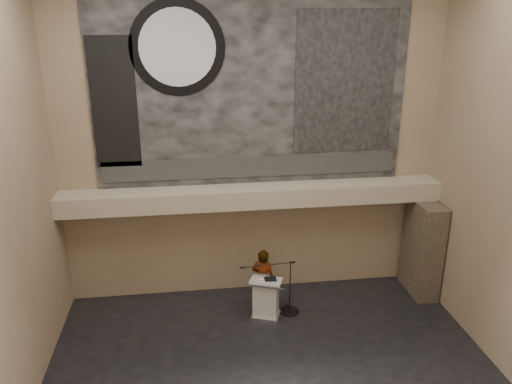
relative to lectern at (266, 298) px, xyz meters
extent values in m
plane|color=black|center=(-0.15, -2.44, -0.55)|extent=(10.00, 10.00, 0.00)
cube|color=#8E725A|center=(-0.15, 1.56, 3.70)|extent=(10.00, 0.02, 8.50)
cube|color=#8E725A|center=(-0.15, -6.44, 3.70)|extent=(10.00, 0.02, 8.50)
cube|color=tan|center=(-0.15, 1.16, 2.40)|extent=(10.00, 0.80, 0.50)
cylinder|color=#B2893D|center=(-1.75, 1.11, 2.12)|extent=(0.04, 0.04, 0.06)
cylinder|color=#B2893D|center=(1.75, 1.11, 2.12)|extent=(0.04, 0.04, 0.06)
cube|color=black|center=(-0.15, 1.53, 5.15)|extent=(8.00, 0.05, 5.00)
cube|color=#2A2A2A|center=(-0.15, 1.49, 3.10)|extent=(7.76, 0.02, 0.55)
cylinder|color=black|center=(-1.95, 1.49, 6.15)|extent=(2.30, 0.02, 2.30)
cylinder|color=silver|center=(-1.95, 1.47, 6.15)|extent=(1.84, 0.02, 1.84)
cube|color=black|center=(2.25, 1.49, 5.25)|extent=(2.60, 0.02, 3.60)
cube|color=black|center=(-3.55, 1.49, 4.85)|extent=(1.10, 0.02, 3.20)
cube|color=#3D3225|center=(4.50, 0.71, 0.80)|extent=(0.60, 1.40, 2.70)
cube|color=silver|center=(0.00, 0.00, -0.51)|extent=(0.84, 0.74, 0.08)
cube|color=silver|center=(0.00, 0.00, 0.01)|extent=(0.73, 0.61, 0.96)
cube|color=silver|center=(0.00, -0.02, 0.52)|extent=(0.93, 0.80, 0.14)
cube|color=black|center=(0.11, -0.04, 0.56)|extent=(0.30, 0.24, 0.04)
cube|color=white|center=(-0.12, -0.06, 0.55)|extent=(0.21, 0.29, 0.00)
imported|color=white|center=(-0.01, 0.44, 0.30)|extent=(0.74, 0.63, 1.71)
cylinder|color=black|center=(0.66, 0.15, -0.54)|extent=(0.52, 0.52, 0.02)
cylinder|color=black|center=(0.66, 0.15, 0.19)|extent=(0.03, 0.03, 1.50)
cylinder|color=black|center=(0.03, 0.10, 0.90)|extent=(1.39, 0.13, 0.02)
camera|label=1|loc=(-1.75, -11.03, 6.93)|focal=35.00mm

